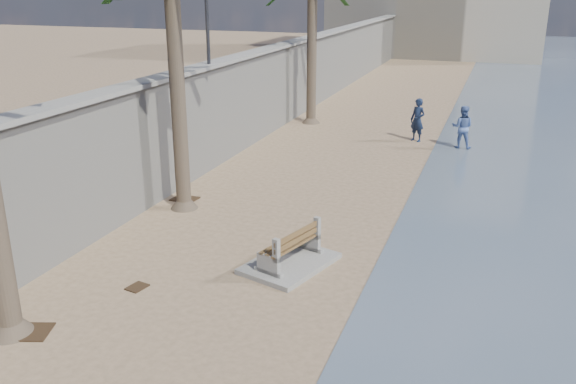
# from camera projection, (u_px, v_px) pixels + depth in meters

# --- Properties ---
(seawall) EXTENTS (0.45, 70.00, 3.50)m
(seawall) POSITION_uv_depth(u_px,v_px,m) (286.00, 84.00, 28.29)
(seawall) COLOR gray
(seawall) RESTS_ON ground_plane
(wall_cap) EXTENTS (0.80, 70.00, 0.12)m
(wall_cap) POSITION_uv_depth(u_px,v_px,m) (286.00, 44.00, 27.70)
(wall_cap) COLOR gray
(wall_cap) RESTS_ON seawall
(bench_far) EXTENTS (2.06, 2.52, 0.91)m
(bench_far) POSITION_uv_depth(u_px,v_px,m) (290.00, 250.00, 13.99)
(bench_far) COLOR gray
(bench_far) RESTS_ON ground_plane
(person_a) EXTENTS (0.88, 0.78, 2.03)m
(person_a) POSITION_uv_depth(u_px,v_px,m) (418.00, 117.00, 24.86)
(person_a) COLOR #142039
(person_a) RESTS_ON ground_plane
(person_b) EXTENTS (0.90, 0.70, 1.87)m
(person_b) POSITION_uv_depth(u_px,v_px,m) (463.00, 125.00, 23.84)
(person_b) COLOR #526DAB
(person_b) RESTS_ON ground_plane
(debris_b) EXTENTS (0.69, 0.77, 0.03)m
(debris_b) POSITION_uv_depth(u_px,v_px,m) (36.00, 332.00, 11.42)
(debris_b) COLOR #382616
(debris_b) RESTS_ON ground_plane
(debris_c) EXTENTS (0.79, 0.65, 0.03)m
(debris_c) POSITION_uv_depth(u_px,v_px,m) (185.00, 199.00, 18.43)
(debris_c) COLOR #382616
(debris_c) RESTS_ON ground_plane
(debris_d) EXTENTS (0.43, 0.50, 0.03)m
(debris_d) POSITION_uv_depth(u_px,v_px,m) (137.00, 287.00, 13.10)
(debris_d) COLOR #382616
(debris_d) RESTS_ON ground_plane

